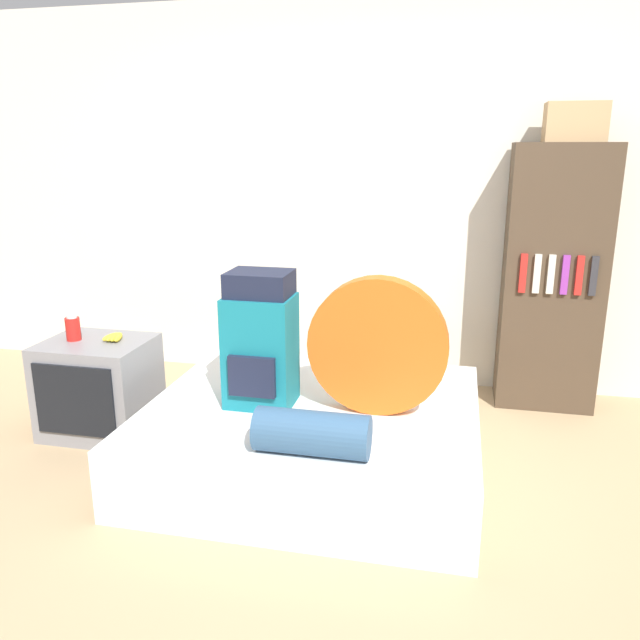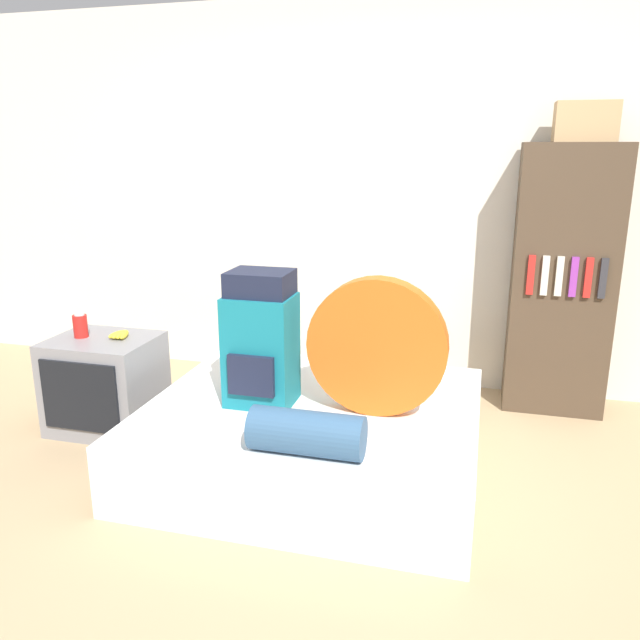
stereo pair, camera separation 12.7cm
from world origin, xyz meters
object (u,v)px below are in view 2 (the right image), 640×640
(sleeping_roll, at_px, (307,433))
(bookshelf, at_px, (562,281))
(canister, at_px, (80,325))
(backpack, at_px, (261,341))
(cardboard_box, at_px, (585,122))
(television, at_px, (106,384))
(tent_bag, at_px, (377,347))

(sleeping_roll, height_order, bookshelf, bookshelf)
(canister, relative_size, bookshelf, 0.09)
(sleeping_roll, bearing_deg, backpack, 128.13)
(bookshelf, xyz_separation_m, cardboard_box, (0.03, -0.01, 0.95))
(cardboard_box, bearing_deg, television, -158.76)
(canister, xyz_separation_m, cardboard_box, (2.78, 1.03, 1.15))
(sleeping_roll, xyz_separation_m, television, (-1.45, 0.68, -0.17))
(tent_bag, distance_m, bookshelf, 1.54)
(tent_bag, xyz_separation_m, bookshelf, (0.96, 1.20, 0.13))
(sleeping_roll, bearing_deg, tent_bag, 67.69)
(backpack, relative_size, cardboard_box, 2.02)
(television, xyz_separation_m, bookshelf, (2.61, 1.04, 0.55))
(backpack, height_order, sleeping_roll, backpack)
(backpack, height_order, television, backpack)
(sleeping_roll, relative_size, bookshelf, 0.30)
(backpack, xyz_separation_m, sleeping_roll, (0.38, -0.49, -0.24))
(backpack, height_order, tent_bag, backpack)
(television, height_order, cardboard_box, cardboard_box)
(bookshelf, bearing_deg, backpack, -141.65)
(backpack, relative_size, tent_bag, 1.01)
(television, xyz_separation_m, canister, (-0.13, 0.00, 0.35))
(tent_bag, xyz_separation_m, canister, (-1.79, 0.16, -0.07))
(tent_bag, xyz_separation_m, cardboard_box, (0.99, 1.19, 1.08))
(television, bearing_deg, bookshelf, 21.64)
(bookshelf, bearing_deg, canister, -159.31)
(canister, bearing_deg, sleeping_roll, -23.20)
(television, relative_size, bookshelf, 0.36)
(bookshelf, height_order, cardboard_box, cardboard_box)
(sleeping_roll, xyz_separation_m, cardboard_box, (1.20, 1.71, 1.33))
(backpack, bearing_deg, bookshelf, 38.35)
(canister, bearing_deg, backpack, -8.98)
(backpack, relative_size, television, 1.16)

